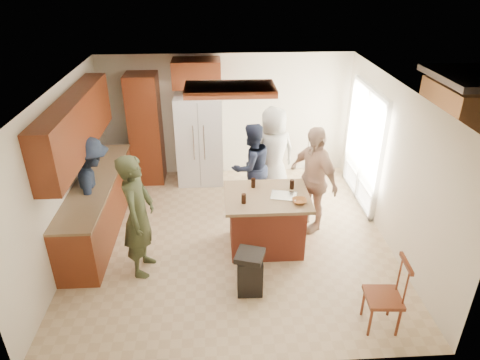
{
  "coord_description": "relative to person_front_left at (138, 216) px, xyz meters",
  "views": [
    {
      "loc": [
        -0.21,
        -5.83,
        4.12
      ],
      "look_at": [
        0.12,
        -0.15,
        1.15
      ],
      "focal_mm": 32.0,
      "sensor_mm": 36.0,
      "label": 1
    }
  ],
  "objects": [
    {
      "name": "room_shell",
      "position": [
        5.7,
        2.36,
        -0.06
      ],
      "size": [
        8.0,
        5.2,
        5.0
      ],
      "color": "tan",
      "rests_on": "ground"
    },
    {
      "name": "person_front_left",
      "position": [
        0.0,
        0.0,
        0.0
      ],
      "size": [
        0.57,
        0.73,
        1.85
      ],
      "primitive_type": "imported",
      "rotation": [
        0.0,
        0.0,
        1.45
      ],
      "color": "#343A22",
      "rests_on": "ground"
    },
    {
      "name": "person_behind_left",
      "position": [
        1.72,
        1.7,
        -0.12
      ],
      "size": [
        0.92,
        0.81,
        1.62
      ],
      "primitive_type": "imported",
      "rotation": [
        0.0,
        0.0,
        3.65
      ],
      "color": "#1B2136",
      "rests_on": "ground"
    },
    {
      "name": "person_behind_right",
      "position": [
        2.16,
        2.09,
        -0.04
      ],
      "size": [
        1.0,
        0.81,
        1.77
      ],
      "primitive_type": "imported",
      "rotation": [
        0.0,
        0.0,
        3.46
      ],
      "color": "#989790",
      "rests_on": "ground"
    },
    {
      "name": "person_side_right",
      "position": [
        2.67,
        0.99,
        -0.02
      ],
      "size": [
        0.99,
        1.19,
        1.82
      ],
      "primitive_type": "imported",
      "rotation": [
        0.0,
        0.0,
        -1.06
      ],
      "color": "tan",
      "rests_on": "ground"
    },
    {
      "name": "person_counter",
      "position": [
        -0.87,
        1.01,
        -0.08
      ],
      "size": [
        0.8,
        1.19,
        1.7
      ],
      "primitive_type": "imported",
      "rotation": [
        0.0,
        0.0,
        1.86
      ],
      "color": "#192232",
      "rests_on": "ground"
    },
    {
      "name": "left_cabinetry",
      "position": [
        -0.92,
        1.11,
        0.03
      ],
      "size": [
        0.64,
        3.0,
        2.3
      ],
      "color": "maroon",
      "rests_on": "ground"
    },
    {
      "name": "back_wall_units",
      "position": [
        -0.01,
        2.91,
        0.46
      ],
      "size": [
        1.8,
        0.6,
        2.45
      ],
      "color": "maroon",
      "rests_on": "ground"
    },
    {
      "name": "refrigerator",
      "position": [
        0.78,
        2.83,
        -0.02
      ],
      "size": [
        0.9,
        0.76,
        1.8
      ],
      "color": "white",
      "rests_on": "ground"
    },
    {
      "name": "kitchen_island",
      "position": [
        1.85,
        0.46,
        -0.45
      ],
      "size": [
        1.28,
        1.03,
        0.93
      ],
      "color": "#AD442C",
      "rests_on": "ground"
    },
    {
      "name": "island_items",
      "position": [
        2.08,
        0.38,
        0.04
      ],
      "size": [
        0.96,
        0.66,
        0.15
      ],
      "color": "silver",
      "rests_on": "kitchen_island"
    },
    {
      "name": "trash_bin",
      "position": [
        1.52,
        -0.55,
        -0.6
      ],
      "size": [
        0.45,
        0.45,
        0.63
      ],
      "color": "black",
      "rests_on": "ground"
    },
    {
      "name": "spindle_chair",
      "position": [
        3.11,
        -1.29,
        -0.47
      ],
      "size": [
        0.45,
        0.45,
        0.99
      ],
      "color": "maroon",
      "rests_on": "ground"
    }
  ]
}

